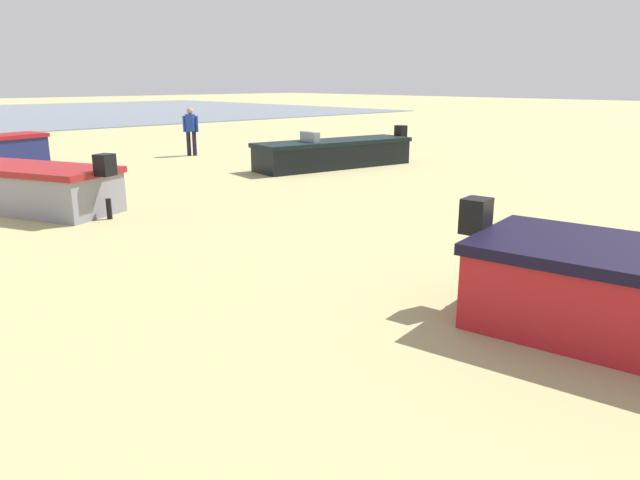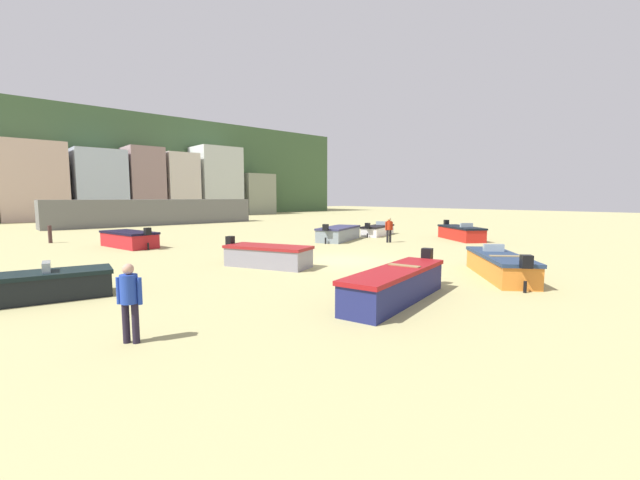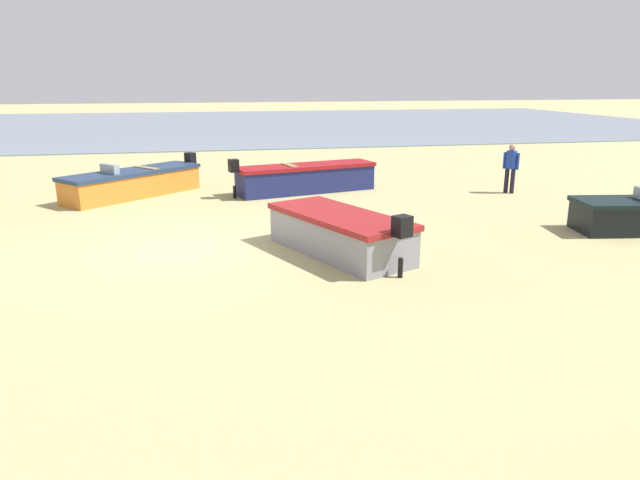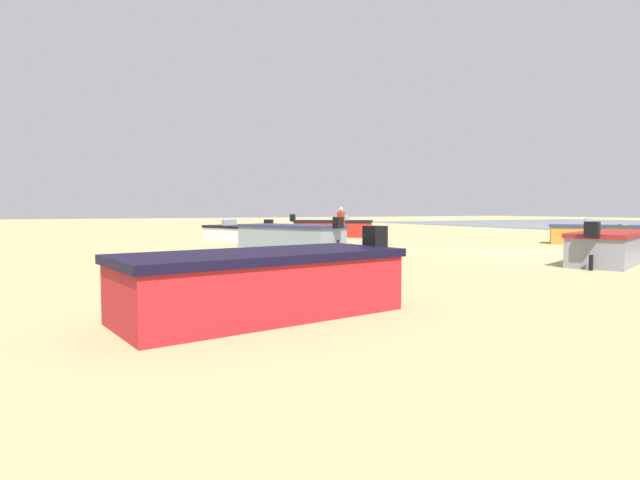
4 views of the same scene
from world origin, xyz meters
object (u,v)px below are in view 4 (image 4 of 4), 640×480
at_px(boat_white_0, 239,233).
at_px(boat_red_3, 333,228).
at_px(boat_red_7, 263,283).
at_px(beach_walker_foreground, 341,222).
at_px(boat_orange_1, 608,235).
at_px(boat_grey_5, 608,248).
at_px(boat_grey_2, 291,236).

height_order(boat_white_0, boat_red_3, boat_red_3).
distance_m(boat_red_7, beach_walker_foreground, 15.81).
height_order(boat_orange_1, boat_grey_5, boat_grey_5).
xyz_separation_m(boat_white_0, boat_grey_2, (-4.78, -0.61, 0.08)).
distance_m(boat_grey_2, boat_red_7, 12.97).
xyz_separation_m(boat_white_0, beach_walker_foreground, (-3.26, -3.70, 0.56)).
distance_m(boat_grey_5, beach_walker_foreground, 11.23).
bearing_deg(beach_walker_foreground, boat_red_3, 178.90).
distance_m(boat_red_3, beach_walker_foreground, 5.46).
xyz_separation_m(boat_red_3, beach_walker_foreground, (-4.96, 2.24, 0.48)).
bearing_deg(boat_grey_5, boat_grey_2, -173.81).
height_order(boat_grey_5, beach_walker_foreground, beach_walker_foreground).
height_order(boat_orange_1, beach_walker_foreground, beach_walker_foreground).
xyz_separation_m(boat_orange_1, boat_grey_2, (4.38, 12.95, 0.03)).
xyz_separation_m(boat_orange_1, boat_grey_5, (-5.07, 7.50, 0.02)).
distance_m(boat_orange_1, boat_red_7, 19.87).
bearing_deg(boat_white_0, beach_walker_foreground, -61.71).
bearing_deg(boat_grey_5, boat_red_7, -101.91).
xyz_separation_m(boat_red_3, boat_red_7, (-18.22, 10.83, -0.01)).
distance_m(boat_red_3, boat_red_7, 21.20).
relative_size(boat_white_0, boat_red_3, 0.99).
bearing_deg(boat_orange_1, boat_grey_5, 172.28).
xyz_separation_m(boat_orange_1, beach_walker_foreground, (5.90, 9.86, 0.51)).
bearing_deg(boat_grey_5, boat_orange_1, 100.31).
xyz_separation_m(boat_white_0, boat_red_3, (1.69, -5.95, 0.08)).
distance_m(boat_white_0, beach_walker_foreground, 4.97).
xyz_separation_m(boat_grey_2, boat_red_3, (6.47, -5.33, 0.01)).
xyz_separation_m(boat_grey_5, beach_walker_foreground, (10.97, 2.36, 0.50)).
distance_m(boat_grey_2, boat_red_3, 8.38).
bearing_deg(beach_walker_foreground, boat_white_0, -108.12).
height_order(boat_white_0, boat_grey_5, boat_grey_5).
xyz_separation_m(boat_red_7, beach_walker_foreground, (13.27, -8.59, 0.48)).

